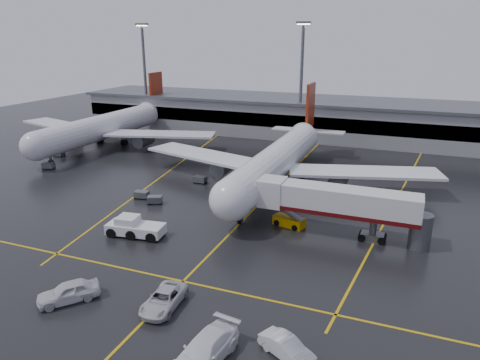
% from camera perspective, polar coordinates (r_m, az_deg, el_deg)
% --- Properties ---
extents(ground, '(220.00, 220.00, 0.00)m').
position_cam_1_polar(ground, '(62.37, 2.39, -3.18)').
color(ground, black).
rests_on(ground, ground).
extents(apron_line_centre, '(0.25, 90.00, 0.02)m').
position_cam_1_polar(apron_line_centre, '(62.37, 2.39, -3.17)').
color(apron_line_centre, gold).
rests_on(apron_line_centre, ground).
extents(apron_line_stop, '(60.00, 0.25, 0.02)m').
position_cam_1_polar(apron_line_stop, '(44.21, -7.32, -12.77)').
color(apron_line_stop, gold).
rests_on(apron_line_stop, ground).
extents(apron_line_left, '(9.99, 69.35, 0.02)m').
position_cam_1_polar(apron_line_left, '(79.04, -8.97, 1.24)').
color(apron_line_left, gold).
rests_on(apron_line_left, ground).
extents(apron_line_right, '(7.57, 69.64, 0.02)m').
position_cam_1_polar(apron_line_right, '(68.78, 19.56, -2.18)').
color(apron_line_right, gold).
rests_on(apron_line_right, ground).
extents(terminal, '(122.00, 19.00, 8.60)m').
position_cam_1_polar(terminal, '(106.22, 11.08, 7.81)').
color(terminal, gray).
rests_on(terminal, ground).
extents(light_mast_left, '(3.00, 1.20, 25.45)m').
position_cam_1_polar(light_mast_left, '(116.45, -12.14, 13.66)').
color(light_mast_left, '#595B60').
rests_on(light_mast_left, ground).
extents(light_mast_mid, '(3.00, 1.20, 25.45)m').
position_cam_1_polar(light_mast_mid, '(100.22, 7.89, 13.24)').
color(light_mast_mid, '#595B60').
rests_on(light_mast_mid, ground).
extents(main_airliner, '(48.80, 45.60, 14.10)m').
position_cam_1_polar(main_airliner, '(69.85, 5.07, 2.74)').
color(main_airliner, silver).
rests_on(main_airliner, ground).
extents(second_airliner, '(48.80, 45.60, 14.10)m').
position_cam_1_polar(second_airliner, '(99.65, -16.72, 6.66)').
color(second_airliner, silver).
rests_on(second_airliner, ground).
extents(jet_bridge, '(19.90, 3.40, 6.05)m').
position_cam_1_polar(jet_bridge, '(52.87, 12.50, -3.03)').
color(jet_bridge, silver).
rests_on(jet_bridge, ground).
extents(pushback_tractor, '(7.06, 3.66, 2.42)m').
position_cam_1_polar(pushback_tractor, '(54.16, -13.41, -5.98)').
color(pushback_tractor, silver).
rests_on(pushback_tractor, ground).
extents(belt_loader, '(4.18, 2.66, 2.46)m').
position_cam_1_polar(belt_loader, '(55.70, 6.31, -5.28)').
color(belt_loader, '#D69401').
rests_on(belt_loader, ground).
extents(service_van_a, '(2.96, 5.74, 1.55)m').
position_cam_1_polar(service_van_a, '(40.41, -9.75, -14.85)').
color(service_van_a, silver).
rests_on(service_van_a, ground).
extents(service_van_b, '(3.61, 6.97, 1.93)m').
position_cam_1_polar(service_van_b, '(34.34, -4.53, -20.96)').
color(service_van_b, white).
rests_on(service_van_b, ground).
extents(service_van_c, '(4.87, 3.53, 1.53)m').
position_cam_1_polar(service_van_c, '(34.93, 6.05, -20.64)').
color(service_van_c, silver).
rests_on(service_van_c, ground).
extents(service_van_d, '(5.10, 5.48, 1.82)m').
position_cam_1_polar(service_van_d, '(43.38, -21.16, -13.23)').
color(service_van_d, silver).
rests_on(service_van_d, ground).
extents(baggage_cart_a, '(2.35, 1.99, 1.12)m').
position_cam_1_polar(baggage_cart_a, '(63.63, -10.89, -2.46)').
color(baggage_cart_a, '#595B60').
rests_on(baggage_cart_a, ground).
extents(baggage_cart_b, '(2.17, 1.58, 1.12)m').
position_cam_1_polar(baggage_cart_b, '(66.01, -12.51, -1.81)').
color(baggage_cart_b, '#595B60').
rests_on(baggage_cart_b, ground).
extents(baggage_cart_c, '(2.02, 1.33, 1.12)m').
position_cam_1_polar(baggage_cart_c, '(71.48, -5.13, 0.10)').
color(baggage_cart_c, '#595B60').
rests_on(baggage_cart_c, ground).
extents(baggage_cart_d, '(2.05, 1.38, 1.12)m').
position_cam_1_polar(baggage_cart_d, '(94.05, -22.22, 3.19)').
color(baggage_cart_d, '#595B60').
rests_on(baggage_cart_d, ground).
extents(baggage_cart_e, '(2.26, 1.76, 1.12)m').
position_cam_1_polar(baggage_cart_e, '(85.88, -23.38, 1.73)').
color(baggage_cart_e, '#595B60').
rests_on(baggage_cart_e, ground).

